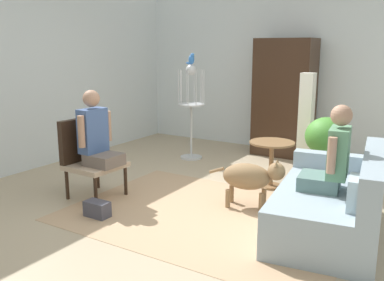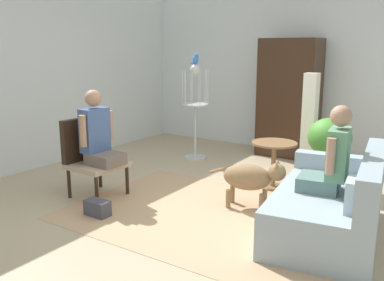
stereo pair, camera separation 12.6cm
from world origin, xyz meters
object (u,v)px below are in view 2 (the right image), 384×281
object	(u,v)px
bird_cage_stand	(195,108)
handbag	(97,208)
round_end_table	(274,155)
armoire_cabinet	(289,98)
column_lamp	(309,127)
potted_plant	(329,143)
armchair	(90,152)
dog	(251,177)
parrot	(196,59)
couch	(333,206)
person_on_couch	(332,158)
person_on_armchair	(98,134)

from	to	relation	value
bird_cage_stand	handbag	world-z (taller)	bird_cage_stand
round_end_table	armoire_cabinet	world-z (taller)	armoire_cabinet
column_lamp	potted_plant	bearing A→B (deg)	-42.51
potted_plant	column_lamp	world-z (taller)	column_lamp
round_end_table	potted_plant	world-z (taller)	potted_plant
armchair	dog	distance (m)	2.01
parrot	couch	bearing A→B (deg)	-32.49
potted_plant	column_lamp	distance (m)	0.54
column_lamp	person_on_couch	bearing A→B (deg)	-65.50
person_on_couch	parrot	size ratio (longest dim) A/B	4.80
armchair	bird_cage_stand	xyz separation A→B (m)	(0.13, 2.20, 0.31)
person_on_couch	handbag	bearing A→B (deg)	-158.12
couch	dog	xyz separation A→B (m)	(-0.98, 0.21, 0.07)
dog	handbag	xyz separation A→B (m)	(-1.30, -1.14, -0.28)
round_end_table	potted_plant	xyz separation A→B (m)	(0.60, 0.36, 0.18)
round_end_table	bird_cage_stand	size ratio (longest dim) A/B	0.40
dog	armoire_cabinet	bearing A→B (deg)	102.16
armoire_cabinet	person_on_couch	bearing A→B (deg)	-61.80
couch	armoire_cabinet	bearing A→B (deg)	118.97
armchair	armoire_cabinet	xyz separation A→B (m)	(1.33, 3.24, 0.44)
bird_cage_stand	handbag	size ratio (longest dim) A/B	5.51
bird_cage_stand	dog	bearing A→B (deg)	-41.16
bird_cage_stand	round_end_table	bearing A→B (deg)	-23.04
round_end_table	potted_plant	size ratio (longest dim) A/B	0.66
person_on_armchair	armoire_cabinet	bearing A→B (deg)	70.21
bird_cage_stand	armoire_cabinet	world-z (taller)	armoire_cabinet
armchair	column_lamp	bearing A→B (deg)	47.32
person_on_armchair	round_end_table	world-z (taller)	person_on_armchair
person_on_couch	round_end_table	world-z (taller)	person_on_couch
couch	parrot	bearing A→B (deg)	147.51
bird_cage_stand	column_lamp	xyz separation A→B (m)	(1.90, 0.00, -0.12)
person_on_armchair	dog	xyz separation A→B (m)	(1.72, 0.67, -0.42)
parrot	handbag	world-z (taller)	parrot
round_end_table	potted_plant	bearing A→B (deg)	30.94
column_lamp	armchair	bearing A→B (deg)	-132.68
person_on_couch	armoire_cabinet	size ratio (longest dim) A/B	0.43
round_end_table	armoire_cabinet	xyz separation A→B (m)	(-0.49, 1.76, 0.54)
armoire_cabinet	person_on_armchair	bearing A→B (deg)	-109.79
potted_plant	couch	bearing A→B (deg)	-72.02
potted_plant	armoire_cabinet	distance (m)	1.81
bird_cage_stand	person_on_armchair	bearing A→B (deg)	-89.21
round_end_table	handbag	bearing A→B (deg)	-122.27
round_end_table	armoire_cabinet	size ratio (longest dim) A/B	0.31
dog	couch	bearing A→B (deg)	-11.88
dog	parrot	bearing A→B (deg)	138.74
couch	armoire_cabinet	distance (m)	3.25
person_on_couch	dog	size ratio (longest dim) A/B	0.97
bird_cage_stand	parrot	bearing A→B (deg)	0.00
round_end_table	armoire_cabinet	distance (m)	1.90
potted_plant	handbag	size ratio (longest dim) A/B	3.35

